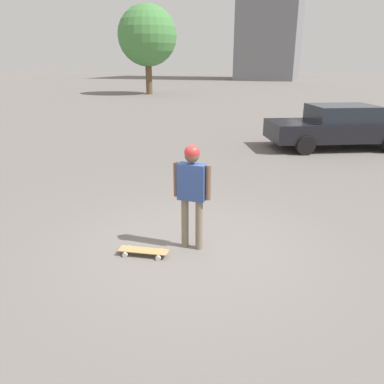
% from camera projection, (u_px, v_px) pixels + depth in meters
% --- Properties ---
extents(ground_plane, '(220.00, 220.00, 0.00)m').
position_uv_depth(ground_plane, '(192.00, 247.00, 6.11)').
color(ground_plane, slate).
extents(person, '(0.24, 0.60, 1.70)m').
position_uv_depth(person, '(192.00, 185.00, 5.75)').
color(person, '#7A6B56').
rests_on(person, ground_plane).
extents(skateboard, '(0.34, 0.80, 0.09)m').
position_uv_depth(skateboard, '(144.00, 251.00, 5.83)').
color(skateboard, tan).
rests_on(skateboard, ground_plane).
extents(car_parked_near, '(3.63, 5.09, 1.47)m').
position_uv_depth(car_parked_near, '(338.00, 126.00, 12.94)').
color(car_parked_near, black).
rests_on(car_parked_near, ground_plane).
extents(tree_distant, '(5.27, 5.27, 7.72)m').
position_uv_depth(tree_distant, '(147.00, 36.00, 33.34)').
color(tree_distant, brown).
rests_on(tree_distant, ground_plane).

